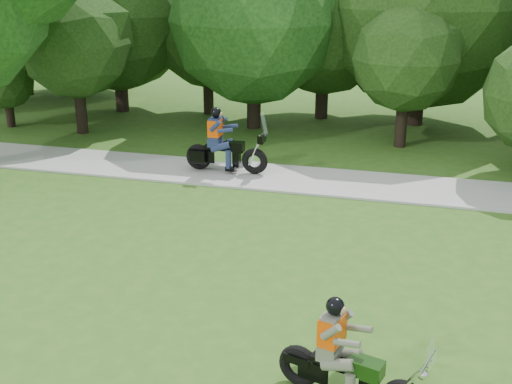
# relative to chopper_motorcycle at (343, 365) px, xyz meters

# --- Properties ---
(ground) EXTENTS (100.00, 100.00, 0.00)m
(ground) POSITION_rel_chopper_motorcycle_xyz_m (-1.37, 0.80, -0.55)
(ground) COLOR #2E5B1A
(ground) RESTS_ON ground
(walkway) EXTENTS (60.00, 2.20, 0.06)m
(walkway) POSITION_rel_chopper_motorcycle_xyz_m (-1.37, 8.80, -0.52)
(walkway) COLOR #9E9E99
(walkway) RESTS_ON ground
(tree_line) EXTENTS (39.29, 12.70, 7.72)m
(tree_line) POSITION_rel_chopper_motorcycle_xyz_m (-0.80, 15.70, 3.13)
(tree_line) COLOR black
(tree_line) RESTS_ON ground
(chopper_motorcycle) EXTENTS (2.06, 0.92, 1.49)m
(chopper_motorcycle) POSITION_rel_chopper_motorcycle_xyz_m (0.00, 0.00, 0.00)
(chopper_motorcycle) COLOR black
(chopper_motorcycle) RESTS_ON ground
(touring_motorcycle) EXTENTS (2.33, 0.66, 1.78)m
(touring_motorcycle) POSITION_rel_chopper_motorcycle_xyz_m (-4.52, 8.87, 0.16)
(touring_motorcycle) COLOR black
(touring_motorcycle) RESTS_ON walkway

